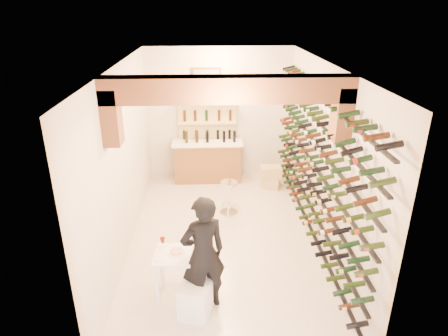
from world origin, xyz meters
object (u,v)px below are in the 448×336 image
person (203,254)px  wine_rack (311,160)px  back_counter (208,160)px  chrome_barstool (229,195)px  crate_lower (270,182)px  white_stool (195,300)px  tasting_table (173,262)px

person → wine_rack: bearing=-157.2°
back_counter → wine_rack: bearing=-55.3°
wine_rack → person: (-1.91, -1.81, -0.66)m
chrome_barstool → crate_lower: bearing=48.8°
person → back_counter: bearing=-111.6°
crate_lower → white_stool: bearing=-112.4°
back_counter → chrome_barstool: bearing=-76.1°
crate_lower → person: bearing=-111.8°
wine_rack → back_counter: size_ratio=3.35×
tasting_table → chrome_barstool: bearing=72.4°
wine_rack → tasting_table: bearing=-145.4°
tasting_table → white_stool: (0.31, -0.38, -0.39)m
tasting_table → chrome_barstool: size_ratio=1.32×
white_stool → wine_rack: bearing=44.4°
tasting_table → person: 0.54m
white_stool → person: person is taller
white_stool → person: 0.68m
chrome_barstool → crate_lower: (1.07, 1.22, -0.29)m
tasting_table → white_stool: tasting_table is taller
tasting_table → crate_lower: bearing=64.6°
back_counter → tasting_table: 4.30m
wine_rack → crate_lower: size_ratio=13.16×
white_stool → chrome_barstool: chrome_barstool is taller
white_stool → crate_lower: 4.48m
tasting_table → person: size_ratio=0.54×
white_stool → crate_lower: size_ratio=1.17×
person → chrome_barstool: (0.51, 2.73, -0.47)m
tasting_table → crate_lower: size_ratio=2.20×
wine_rack → crate_lower: 2.59m
wine_rack → back_counter: wine_rack is taller
back_counter → person: size_ratio=0.95×
wine_rack → tasting_table: (-2.35, -1.62, -0.90)m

